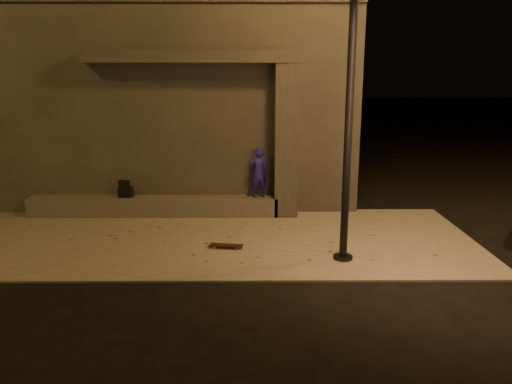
{
  "coord_description": "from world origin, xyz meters",
  "views": [
    {
      "loc": [
        0.89,
        -7.98,
        3.46
      ],
      "look_at": [
        0.97,
        2.0,
        1.04
      ],
      "focal_mm": 35.0,
      "sensor_mm": 36.0,
      "label": 1
    }
  ],
  "objects_px": {
    "column": "(286,141)",
    "skateboarder": "(258,173)",
    "backpack": "(126,191)",
    "street_lamp_0": "(352,44)",
    "skateboard": "(226,245)"
  },
  "relations": [
    {
      "from": "skateboarder",
      "to": "backpack",
      "type": "relative_size",
      "value": 2.71
    },
    {
      "from": "backpack",
      "to": "skateboarder",
      "type": "bearing_deg",
      "value": 12.69
    },
    {
      "from": "street_lamp_0",
      "to": "backpack",
      "type": "bearing_deg",
      "value": 148.13
    },
    {
      "from": "column",
      "to": "street_lamp_0",
      "type": "distance_m",
      "value": 3.72
    },
    {
      "from": "backpack",
      "to": "street_lamp_0",
      "type": "distance_m",
      "value": 6.48
    },
    {
      "from": "skateboarder",
      "to": "street_lamp_0",
      "type": "distance_m",
      "value": 4.37
    },
    {
      "from": "skateboard",
      "to": "skateboarder",
      "type": "bearing_deg",
      "value": 82.64
    },
    {
      "from": "skateboarder",
      "to": "column",
      "type": "bearing_deg",
      "value": 163.68
    },
    {
      "from": "skateboarder",
      "to": "skateboard",
      "type": "distance_m",
      "value": 2.66
    },
    {
      "from": "skateboard",
      "to": "street_lamp_0",
      "type": "height_order",
      "value": "street_lamp_0"
    },
    {
      "from": "column",
      "to": "backpack",
      "type": "bearing_deg",
      "value": 180.0
    },
    {
      "from": "skateboarder",
      "to": "backpack",
      "type": "distance_m",
      "value": 3.24
    },
    {
      "from": "backpack",
      "to": "column",
      "type": "bearing_deg",
      "value": 12.69
    },
    {
      "from": "skateboarder",
      "to": "street_lamp_0",
      "type": "relative_size",
      "value": 0.17
    },
    {
      "from": "column",
      "to": "skateboarder",
      "type": "relative_size",
      "value": 3.01
    }
  ]
}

